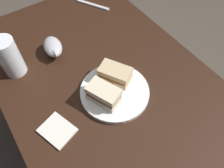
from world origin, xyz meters
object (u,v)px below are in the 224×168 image
at_px(sandwich_half_right, 104,94).
at_px(pint_glass, 10,59).
at_px(gravy_boat, 53,47).
at_px(sandwich_half_left, 115,74).
at_px(fork, 93,5).
at_px(napkin, 57,130).
at_px(plate, 115,92).

distance_m(sandwich_half_right, pint_glass, 0.38).
bearing_deg(gravy_boat, pint_glass, 89.31).
bearing_deg(sandwich_half_left, fork, -21.39).
height_order(gravy_boat, napkin, gravy_boat).
bearing_deg(sandwich_half_left, napkin, 101.78).
xyz_separation_m(gravy_boat, napkin, (-0.32, 0.15, -0.04)).
xyz_separation_m(sandwich_half_left, gravy_boat, (0.27, 0.13, -0.01)).
distance_m(pint_glass, fork, 0.52).
bearing_deg(pint_glass, plate, -139.60).
xyz_separation_m(sandwich_half_left, sandwich_half_right, (-0.05, 0.09, 0.00)).
relative_size(plate, pint_glass, 1.59).
bearing_deg(pint_glass, fork, -68.14).
height_order(plate, fork, plate).
bearing_deg(gravy_boat, sandwich_half_left, -154.16).
distance_m(gravy_boat, napkin, 0.36).
relative_size(gravy_boat, napkin, 1.24).
xyz_separation_m(napkin, fork, (0.52, -0.46, -0.00)).
distance_m(sandwich_half_right, fork, 0.58).
distance_m(plate, napkin, 0.25).
xyz_separation_m(pint_glass, gravy_boat, (-0.00, -0.17, -0.03)).
xyz_separation_m(plate, sandwich_half_left, (0.04, -0.03, 0.04)).
distance_m(sandwich_half_left, pint_glass, 0.40).
relative_size(plate, fork, 1.43).
height_order(sandwich_half_left, napkin, sandwich_half_left).
relative_size(plate, sandwich_half_right, 1.96).
bearing_deg(sandwich_half_right, pint_glass, 33.56).
bearing_deg(plate, pint_glass, 40.40).
relative_size(plate, gravy_boat, 1.88).
relative_size(sandwich_half_left, pint_glass, 0.84).
height_order(plate, gravy_boat, gravy_boat).
xyz_separation_m(gravy_boat, fork, (0.19, -0.31, -0.04)).
relative_size(pint_glass, fork, 0.90).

